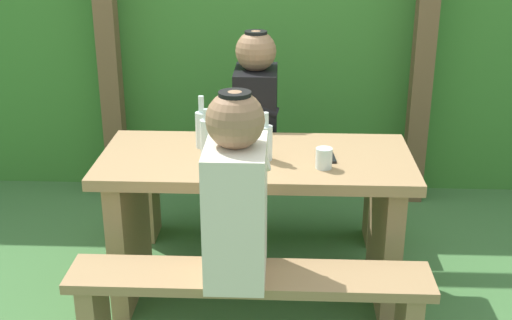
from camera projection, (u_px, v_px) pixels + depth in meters
name	position (u px, v px, depth m)	size (l,w,h in m)	color
ground_plane	(256.00, 292.00, 3.24)	(12.00, 12.00, 0.00)	#416E3A
hedge_backdrop	(267.00, 32.00, 4.45)	(6.40, 0.72, 1.93)	#3B7A2D
pergola_post_left	(107.00, 35.00, 3.98)	(0.12, 0.12, 2.07)	brown
pergola_post_right	(425.00, 37.00, 3.90)	(0.12, 0.12, 2.07)	brown
picnic_table	(256.00, 201.00, 3.07)	(1.40, 0.64, 0.72)	#9E7A51
bench_near	(250.00, 302.00, 2.59)	(1.40, 0.24, 0.45)	#9E7A51
bench_far	(261.00, 185.00, 3.66)	(1.40, 0.24, 0.45)	#9E7A51
person_white_shirt	(236.00, 193.00, 2.43)	(0.25, 0.35, 0.72)	silver
person_black_coat	(256.00, 105.00, 3.49)	(0.25, 0.35, 0.72)	black
drinking_glass	(324.00, 158.00, 2.83)	(0.07, 0.07, 0.09)	silver
bottle_left	(265.00, 141.00, 2.91)	(0.06, 0.06, 0.22)	silver
bottle_right	(207.00, 138.00, 2.93)	(0.06, 0.06, 0.22)	silver
bottle_center	(202.00, 128.00, 3.05)	(0.06, 0.06, 0.25)	silver
cell_phone	(327.00, 157.00, 2.95)	(0.07, 0.14, 0.01)	black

